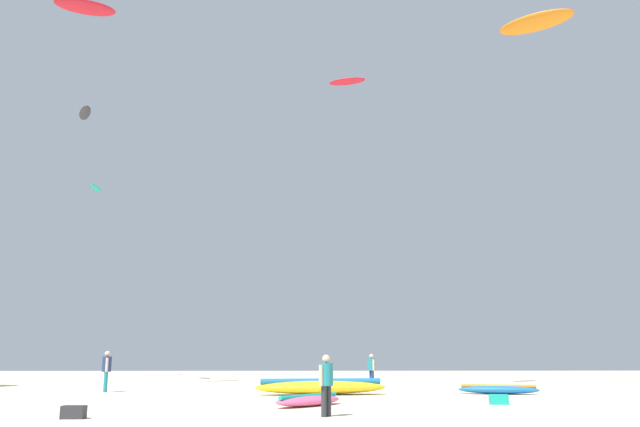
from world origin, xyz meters
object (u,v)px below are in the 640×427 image
object	(u,v)px
kite_grounded_mid	(499,390)
kite_aloft_3	(536,22)
kite_aloft_7	(85,7)
kite_aloft_4	(347,81)
kite_grounded_near	(309,400)
kite_aloft_0	(85,113)
person_midground	(372,368)
kite_aloft_6	(96,188)
person_left	(107,368)
person_foreground	(326,380)
gear_bag	(74,412)
cooler_box	(499,399)
kite_grounded_far	(321,387)

from	to	relation	value
kite_grounded_mid	kite_aloft_3	distance (m)	23.16
kite_aloft_3	kite_aloft_7	xyz separation A→B (m)	(-29.99, 8.08, 5.28)
kite_aloft_4	kite_grounded_near	bearing A→B (deg)	-96.43
kite_aloft_0	kite_grounded_mid	bearing A→B (deg)	-29.30
kite_aloft_0	person_midground	bearing A→B (deg)	-17.58
kite_grounded_mid	kite_aloft_6	bearing A→B (deg)	136.06
person_midground	kite_aloft_7	world-z (taller)	kite_aloft_7
person_left	kite_aloft_4	world-z (taller)	kite_aloft_4
person_foreground	gear_bag	bearing A→B (deg)	-133.25
gear_bag	kite_aloft_6	bearing A→B (deg)	108.19
person_foreground	person_midground	size ratio (longest dim) A/B	0.95
gear_bag	kite_aloft_0	bearing A→B (deg)	110.47
gear_bag	kite_aloft_7	bearing A→B (deg)	111.58
person_left	kite_aloft_6	distance (m)	27.51
person_foreground	person_left	size ratio (longest dim) A/B	0.89
person_foreground	kite_grounded_near	size ratio (longest dim) A/B	0.53
kite_aloft_3	cooler_box	bearing A→B (deg)	-119.08
kite_grounded_near	kite_aloft_7	xyz separation A→B (m)	(-16.29, 22.17, 26.28)
kite_grounded_mid	person_midground	bearing A→B (deg)	123.29
kite_grounded_mid	kite_grounded_far	bearing A→B (deg)	-178.08
kite_aloft_6	kite_aloft_3	bearing A→B (deg)	-27.86
kite_aloft_4	kite_grounded_mid	bearing A→B (deg)	-79.50
kite_aloft_0	kite_aloft_6	distance (m)	12.18
kite_grounded_mid	gear_bag	distance (m)	17.21
kite_grounded_near	gear_bag	bearing A→B (deg)	-145.43
cooler_box	kite_grounded_mid	bearing A→B (deg)	73.56
person_midground	kite_grounded_near	bearing A→B (deg)	-126.89
cooler_box	kite_aloft_7	size ratio (longest dim) A/B	0.13
kite_grounded_near	kite_aloft_3	size ratio (longest dim) A/B	0.67
kite_grounded_near	kite_aloft_4	bearing A→B (deg)	83.57
person_left	gear_bag	distance (m)	12.73
gear_bag	kite_grounded_mid	bearing A→B (deg)	36.91
kite_aloft_0	person_foreground	bearing A→B (deg)	-56.49
kite_grounded_far	gear_bag	size ratio (longest dim) A/B	9.78
kite_grounded_mid	kite_aloft_4	distance (m)	34.40
kite_grounded_near	kite_aloft_7	distance (m)	38.05
kite_grounded_near	kite_grounded_mid	bearing A→B (deg)	38.59
kite_aloft_6	kite_grounded_near	bearing A→B (deg)	-60.46
kite_aloft_0	kite_aloft_4	bearing A→B (deg)	32.73
person_midground	gear_bag	size ratio (longest dim) A/B	2.94
kite_aloft_3	kite_aloft_6	bearing A→B (deg)	152.14
person_midground	kite_grounded_mid	bearing A→B (deg)	-79.36
gear_bag	kite_aloft_0	size ratio (longest dim) A/B	0.21
person_left	kite_aloft_3	bearing A→B (deg)	-3.17
cooler_box	gear_bag	world-z (taller)	same
person_left	kite_aloft_4	size ratio (longest dim) A/B	0.53
kite_aloft_3	kite_aloft_7	distance (m)	31.51
kite_aloft_6	kite_aloft_7	world-z (taller)	kite_aloft_7
kite_grounded_far	gear_bag	bearing A→B (deg)	-122.57
kite_grounded_mid	kite_aloft_7	world-z (taller)	kite_aloft_7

